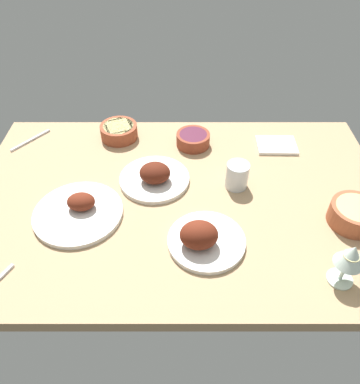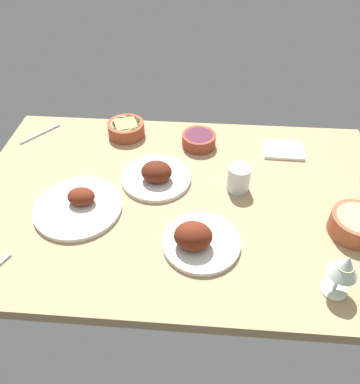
# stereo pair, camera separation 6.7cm
# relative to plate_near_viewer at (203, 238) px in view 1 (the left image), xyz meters

# --- Properties ---
(dining_table) EXTENTS (1.40, 0.90, 0.04)m
(dining_table) POSITION_rel_plate_near_viewer_xyz_m (-0.07, 0.21, -0.05)
(dining_table) COLOR tan
(dining_table) RESTS_ON ground
(plate_near_viewer) EXTENTS (0.23, 0.23, 0.10)m
(plate_near_viewer) POSITION_rel_plate_near_viewer_xyz_m (0.00, 0.00, 0.00)
(plate_near_viewer) COLOR silver
(plate_near_viewer) RESTS_ON dining_table
(plate_center_main) EXTENTS (0.28, 0.28, 0.07)m
(plate_center_main) POSITION_rel_plate_near_viewer_xyz_m (-0.38, 0.12, -0.02)
(plate_center_main) COLOR silver
(plate_center_main) RESTS_ON dining_table
(plate_far_side) EXTENTS (0.24, 0.24, 0.08)m
(plate_far_side) POSITION_rel_plate_near_viewer_xyz_m (-0.15, 0.28, -0.01)
(plate_far_side) COLOR silver
(plate_far_side) RESTS_ON dining_table
(bowl_onions) EXTENTS (0.13, 0.13, 0.05)m
(bowl_onions) POSITION_rel_plate_near_viewer_xyz_m (-0.02, 0.50, -0.00)
(bowl_onions) COLOR brown
(bowl_onions) RESTS_ON dining_table
(bowl_pasta) EXTENTS (0.15, 0.15, 0.06)m
(bowl_pasta) POSITION_rel_plate_near_viewer_xyz_m (0.47, 0.09, 0.00)
(bowl_pasta) COLOR #A35133
(bowl_pasta) RESTS_ON dining_table
(bowl_potatoes) EXTENTS (0.14, 0.14, 0.05)m
(bowl_potatoes) POSITION_rel_plate_near_viewer_xyz_m (-0.31, 0.55, -0.00)
(bowl_potatoes) COLOR brown
(bowl_potatoes) RESTS_ON dining_table
(wine_glass) EXTENTS (0.08, 0.08, 0.14)m
(wine_glass) POSITION_rel_plate_near_viewer_xyz_m (0.36, -0.12, 0.07)
(wine_glass) COLOR silver
(wine_glass) RESTS_ON dining_table
(water_tumbler) EXTENTS (0.08, 0.08, 0.09)m
(water_tumbler) POSITION_rel_plate_near_viewer_xyz_m (0.13, 0.26, 0.01)
(water_tumbler) COLOR silver
(water_tumbler) RESTS_ON dining_table
(folded_napkin) EXTENTS (0.15, 0.12, 0.01)m
(folded_napkin) POSITION_rel_plate_near_viewer_xyz_m (0.31, 0.48, -0.03)
(folded_napkin) COLOR white
(folded_napkin) RESTS_ON dining_table
(fork_loose) EXTENTS (0.12, 0.15, 0.01)m
(fork_loose) POSITION_rel_plate_near_viewer_xyz_m (-0.65, 0.52, -0.03)
(fork_loose) COLOR silver
(fork_loose) RESTS_ON dining_table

